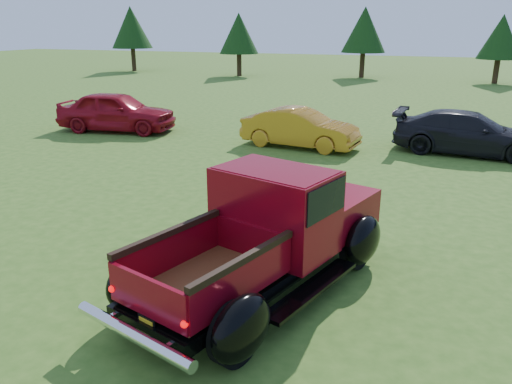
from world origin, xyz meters
TOP-DOWN VIEW (x-y plane):
  - ground at (0.00, 0.00)m, footprint 120.00×120.00m
  - tree_far_west at (-22.00, 30.00)m, footprint 3.33×3.33m
  - tree_west at (-12.00, 29.00)m, footprint 2.94×2.94m
  - tree_mid_left at (-3.00, 31.00)m, footprint 3.20×3.20m
  - tree_mid_right at (6.00, 30.00)m, footprint 2.82×2.82m
  - pickup_truck at (0.42, -0.82)m, footprint 3.37×5.07m
  - show_car_red at (-8.50, 8.02)m, footprint 4.45×2.26m
  - show_car_yellow at (-1.50, 7.82)m, footprint 3.86×1.77m
  - show_car_grey at (3.50, 8.72)m, footprint 4.54×2.20m

SIDE VIEW (x-z plane):
  - ground at x=0.00m, z-range 0.00..0.00m
  - show_car_yellow at x=-1.50m, z-range 0.00..1.23m
  - show_car_grey at x=3.50m, z-range 0.00..1.27m
  - show_car_red at x=-8.50m, z-range 0.00..1.45m
  - pickup_truck at x=0.42m, z-range -0.05..1.72m
  - tree_mid_right at x=6.00m, z-range 0.77..5.17m
  - tree_west at x=-12.00m, z-range 0.81..5.41m
  - tree_mid_left at x=-3.00m, z-range 0.88..5.88m
  - tree_far_west at x=-22.00m, z-range 0.92..6.12m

